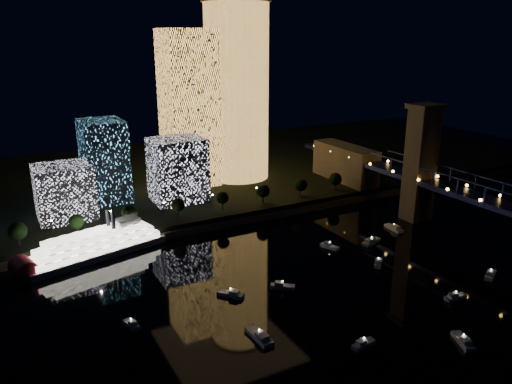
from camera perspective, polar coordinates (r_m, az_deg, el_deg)
ground at (r=155.37m, az=13.86°, el=-12.77°), size 520.00×520.00×0.00m
far_bank at (r=283.50m, az=-8.09°, el=2.14°), size 420.00×160.00×5.00m
seawall at (r=215.70m, az=-0.73°, el=-2.95°), size 420.00×6.00×3.00m
tower_cylindrical at (r=257.19m, az=-2.19°, el=11.42°), size 34.00×34.00×88.88m
tower_rectangular at (r=248.18m, az=-7.70°, el=9.39°), size 23.55×23.55×74.92m
midrise_blocks at (r=223.79m, az=-19.48°, el=1.68°), size 118.17×38.54×36.29m
riverboat at (r=189.80m, az=-18.43°, el=-5.98°), size 55.54×23.69×16.43m
motorboats at (r=162.05m, az=10.11°, el=-10.83°), size 119.30×77.48×2.78m
esplanade_trees at (r=205.24m, az=-10.16°, el=-1.67°), size 166.44×6.76×8.88m
street_lamps at (r=211.35m, az=-10.46°, el=-1.53°), size 132.70×0.70×5.65m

